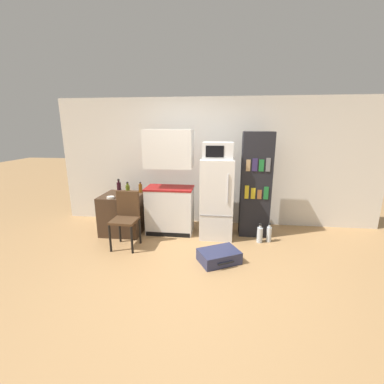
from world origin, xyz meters
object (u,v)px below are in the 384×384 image
microwave (218,150)px  chair (126,214)px  suitcase_large_flat (219,256)px  bookshelf (256,185)px  kitchen_hutch (169,187)px  side_table (123,213)px  bottle_amber_beer (140,188)px  bottle_olive_oil (128,191)px  water_bottle_middle (260,234)px  water_bottle_front (269,234)px  bottle_wine_dark (119,188)px  bottle_clear_short (128,189)px  bowl (111,197)px  refrigerator (217,198)px

microwave → chair: size_ratio=0.56×
microwave → chair: microwave is taller
suitcase_large_flat → bookshelf: bearing=32.7°
kitchen_hutch → chair: 0.95m
side_table → bottle_amber_beer: (0.29, 0.21, 0.45)m
bottle_olive_oil → microwave: bearing=6.8°
kitchen_hutch → water_bottle_middle: (1.63, -0.28, -0.74)m
water_bottle_front → bottle_wine_dark: bearing=177.2°
chair → bottle_wine_dark: bearing=122.9°
kitchen_hutch → bottle_clear_short: (-0.84, 0.10, -0.09)m
bowl → water_bottle_front: bearing=2.9°
bottle_clear_short → side_table: bearing=-101.9°
bowl → water_bottle_front: 2.84m
bottle_amber_beer → chair: size_ratio=0.22×
side_table → water_bottle_front: side_table is taller
side_table → bottle_wine_dark: (-0.05, 0.00, 0.49)m
side_table → bookshelf: (2.44, 0.18, 0.57)m
bookshelf → bottle_olive_oil: 2.29m
bowl → microwave: bearing=9.7°
suitcase_large_flat → water_bottle_front: water_bottle_front is taller
bottle_amber_beer → chair: bearing=-90.7°
bookshelf → suitcase_large_flat: 1.53m
refrigerator → microwave: (-0.00, -0.00, 0.85)m
side_table → bottle_olive_oil: size_ratio=2.65×
side_table → water_bottle_front: (2.68, -0.13, -0.22)m
bottle_olive_oil → bottle_clear_short: 0.37m
kitchen_hutch → chair: bearing=-132.4°
microwave → bottle_wine_dark: microwave is taller
kitchen_hutch → water_bottle_front: kitchen_hutch is taller
bottle_olive_oil → suitcase_large_flat: (1.65, -0.78, -0.76)m
suitcase_large_flat → bowl: bearing=132.7°
bottle_amber_beer → bottle_clear_short: bearing=-177.4°
bottle_olive_oil → bottle_wine_dark: bearing=146.8°
bottle_olive_oil → bowl: bottle_olive_oil is taller
kitchen_hutch → bottle_amber_beer: kitchen_hutch is taller
chair → microwave: bearing=24.0°
bottle_amber_beer → suitcase_large_flat: bearing=-36.6°
bookshelf → water_bottle_middle: (0.08, -0.36, -0.79)m
bookshelf → bottle_clear_short: (-2.40, 0.02, -0.14)m
microwave → bowl: 2.04m
refrigerator → bottle_amber_beer: size_ratio=7.14×
bottle_olive_oil → suitcase_large_flat: bottle_olive_oil is taller
bottle_clear_short → bowl: size_ratio=1.16×
bowl → bottle_amber_beer: bearing=51.1°
refrigerator → microwave: bearing=-106.8°
chair → water_bottle_middle: size_ratio=2.70×
bookshelf → bottle_clear_short: 2.40m
refrigerator → bottle_clear_short: bearing=174.9°
bowl → kitchen_hutch: bearing=21.0°
side_table → bottle_clear_short: 0.48m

